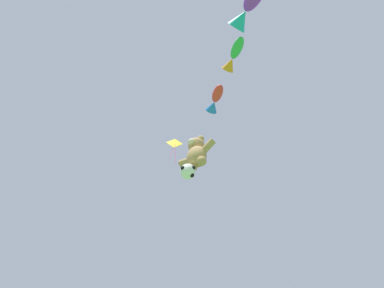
# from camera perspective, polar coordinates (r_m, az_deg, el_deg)

# --- Properties ---
(teddy_bear_kite) EXTENTS (2.40, 1.06, 2.44)m
(teddy_bear_kite) POSITION_cam_1_polar(r_m,az_deg,el_deg) (13.44, 0.99, -2.00)
(teddy_bear_kite) COLOR tan
(soccer_ball_kite) EXTENTS (0.85, 0.85, 0.78)m
(soccer_ball_kite) POSITION_cam_1_polar(r_m,az_deg,el_deg) (12.45, -0.93, -6.13)
(soccer_ball_kite) COLOR white
(fish_kite_crimson) EXTENTS (1.74, 1.42, 0.69)m
(fish_kite_crimson) POSITION_cam_1_polar(r_m,az_deg,el_deg) (14.93, 5.15, 9.69)
(fish_kite_crimson) COLOR red
(fish_kite_emerald) EXTENTS (1.75, 1.31, 0.63)m
(fish_kite_emerald) POSITION_cam_1_polar(r_m,az_deg,el_deg) (13.56, 9.20, 18.69)
(fish_kite_emerald) COLOR green
(fish_kite_violet) EXTENTS (2.42, 1.59, 0.92)m
(fish_kite_violet) POSITION_cam_1_polar(r_m,az_deg,el_deg) (13.62, 12.27, 27.52)
(fish_kite_violet) COLOR purple
(diamond_kite) EXTENTS (0.87, 0.94, 3.02)m
(diamond_kite) POSITION_cam_1_polar(r_m,az_deg,el_deg) (18.75, -3.95, -0.16)
(diamond_kite) COLOR yellow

